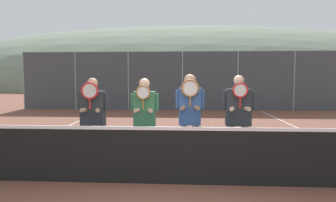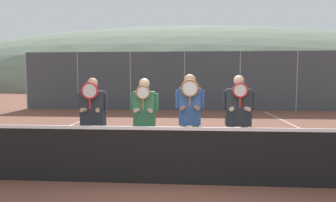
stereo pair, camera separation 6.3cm
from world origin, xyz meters
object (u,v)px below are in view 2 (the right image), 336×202
Objects in this scene: player_center_right at (190,113)px; car_left_of_center at (173,91)px; player_leftmost at (93,116)px; car_far_left at (98,91)px; car_center at (248,90)px; player_center_left at (145,117)px; player_rightmost at (238,115)px.

player_center_right is 0.41× the size of car_left_of_center.
player_leftmost is 0.40× the size of car_far_left.
player_center_right is 13.97m from car_left_of_center.
car_center is (5.68, 14.32, -0.10)m from player_leftmost.
player_leftmost is at bearing -178.47° from player_center_left.
player_center_right reaches higher than car_left_of_center.
car_far_left is at bearing 113.71° from player_center_right.
player_leftmost reaches higher than player_center_left.
player_leftmost is at bearing -178.34° from player_rightmost.
player_center_left is at bearing -178.26° from player_rightmost.
player_rightmost is 14.53m from car_center.
player_rightmost is at bearing -101.53° from car_center.
car_center is at bearing 71.87° from player_center_left.
car_center is at bearing 3.80° from car_left_of_center.
car_center is at bearing 68.38° from player_leftmost.
player_rightmost reaches higher than car_far_left.
car_center reaches higher than car_far_left.
car_center reaches higher than player_center_right.
car_center reaches higher than player_leftmost.
player_center_left is 0.44× the size of car_center.
player_center_right is at bearing -178.99° from player_rightmost.
player_leftmost is 15.40m from car_center.
car_left_of_center is (-1.07, 13.93, -0.24)m from player_center_right.
player_leftmost is 14.02m from car_left_of_center.
player_rightmost is 0.40× the size of car_left_of_center.
player_center_right is (0.86, 0.04, 0.07)m from player_center_left.
player_leftmost reaches higher than car_far_left.
car_center reaches higher than player_rightmost.
car_left_of_center is (-1.98, 13.92, -0.21)m from player_rightmost.
player_center_left is 15.00m from car_far_left.
car_center is at bearing 1.46° from car_far_left.
car_left_of_center is at bearing 98.10° from player_rightmost.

